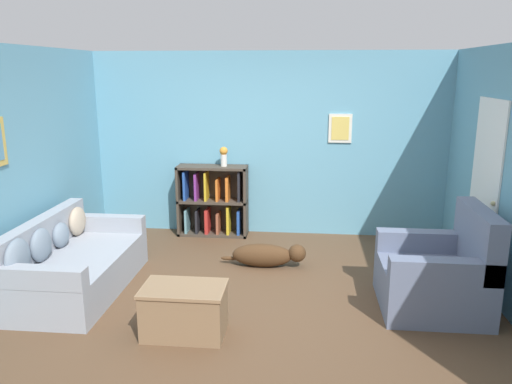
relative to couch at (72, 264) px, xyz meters
name	(u,v)px	position (x,y,z in m)	size (l,w,h in m)	color
ground_plane	(252,297)	(1.96, 0.01, -0.30)	(14.00, 14.00, 0.00)	brown
wall_back	(269,144)	(1.96, 2.26, 1.00)	(5.60, 0.13, 2.60)	#609EB7
wall_left	(10,172)	(-0.59, 0.01, 1.01)	(0.13, 5.00, 2.60)	#609EB7
couch	(72,264)	(0.00, 0.00, 0.00)	(0.95, 1.82, 0.79)	#9399A3
bookshelf	(213,202)	(1.18, 2.04, 0.19)	(1.00, 0.34, 1.02)	#42382D
recliner_chair	(439,275)	(3.84, -0.04, 0.06)	(1.00, 1.01, 1.04)	slate
coffee_table	(184,309)	(1.43, -0.80, -0.05)	(0.75, 0.47, 0.46)	#846647
dog	(267,255)	(2.06, 0.87, -0.15)	(1.05, 0.26, 0.29)	#472D19
vase	(224,155)	(1.35, 2.02, 0.88)	(0.12, 0.12, 0.28)	silver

